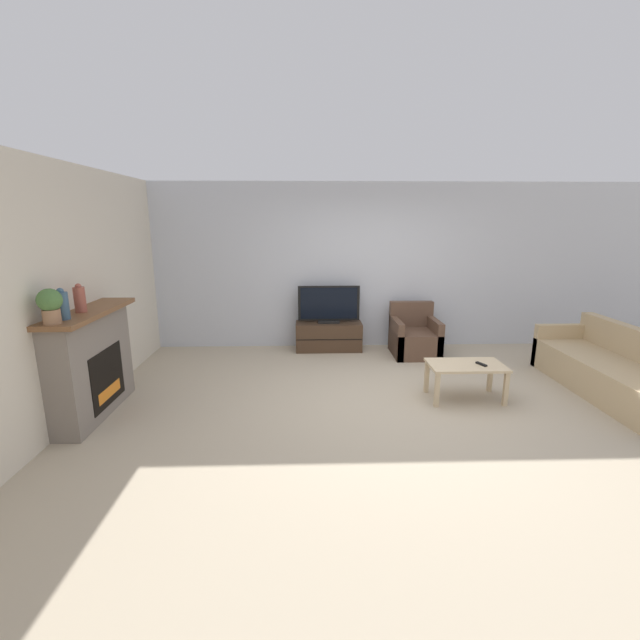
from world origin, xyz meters
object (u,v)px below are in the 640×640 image
Objects in this scene: mantel_vase_centre_left at (80,299)px; coffee_table at (466,369)px; tv at (329,306)px; potted_plant at (50,304)px; tv_stand at (329,336)px; mantel_vase_left at (62,305)px; fireplace at (92,362)px; remote at (481,364)px; couch at (619,375)px; armchair at (414,338)px.

mantel_vase_centre_left reaches higher than coffee_table.
mantel_vase_centre_left is 0.30× the size of tv.
potted_plant reaches higher than tv_stand.
tv_stand is (2.68, 2.75, -1.09)m from mantel_vase_left.
potted_plant is 4.02m from tv.
fireplace is at bearing 91.56° from potted_plant.
mantel_vase_left is at bearing 164.78° from remote.
mantel_vase_left reaches higher than mantel_vase_centre_left.
coffee_table is (4.21, 0.89, -0.99)m from potted_plant.
potted_plant is at bearing -171.46° from couch.
remote reaches higher than coffee_table.
coffee_table is (1.53, -2.04, 0.14)m from tv_stand.
couch is at bearing 0.80° from coffee_table.
armchair is (4.03, 2.14, -1.05)m from mantel_vase_centre_left.
coffee_table is 0.18m from remote.
potted_plant is 0.14× the size of couch.
couch is at bearing -39.80° from armchair.
armchair is at bearing 140.20° from couch.
remote is (4.37, 0.67, -0.87)m from mantel_vase_left.
couch is (6.11, 0.92, -1.09)m from potted_plant.
tv_stand is 7.02× the size of remote.
couch is at bearing 3.82° from mantel_vase_centre_left.
fireplace reaches higher than coffee_table.
tv is at bearing 149.60° from couch.
mantel_vase_left is 0.28× the size of tv_stand.
couch is (2.08, -1.73, 0.00)m from armchair.
tv is at bearing 168.28° from armchair.
remote is at bearing 11.04° from potted_plant.
potted_plant is at bearing -132.42° from tv_stand.
fireplace is 1.46× the size of tv.
armchair reaches higher than coffee_table.
armchair is (1.35, -0.28, 0.04)m from tv_stand.
coffee_table is 1.90m from couch.
potted_plant is at bearing -168.05° from coffee_table.
potted_plant is 2.13× the size of remote.
couch is (3.43, -2.01, -0.47)m from tv.
mantel_vase_left is 3.88m from tv.
remote is at bearing -50.85° from tv_stand.
tv_stand is 1.22× the size of coffee_table.
potted_plant is at bearing -90.00° from mantel_vase_left.
tv is at bearing -90.00° from tv_stand.
mantel_vase_centre_left is 0.13× the size of couch.
remote is at bearing 8.72° from mantel_vase_left.
remote is 1.75m from couch.
potted_plant is 4.41m from coffee_table.
fireplace is 4.89× the size of mantel_vase_centre_left.
mantel_vase_centre_left is (0.00, 0.33, -0.00)m from mantel_vase_left.
remote is (4.39, 0.23, -0.15)m from fireplace.
mantel_vase_centre_left is 6.21m from couch.
tv is 0.43× the size of couch.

